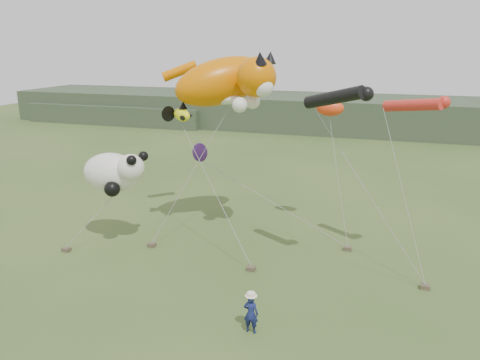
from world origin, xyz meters
name	(u,v)px	position (x,y,z in m)	size (l,w,h in m)	color
ground	(233,326)	(0.00, 0.00, 0.00)	(120.00, 120.00, 0.00)	#385123
headland	(322,113)	(-3.11, 44.69, 1.92)	(90.00, 13.00, 4.00)	#2D3D28
festival_attendant	(251,314)	(0.74, -0.13, 0.77)	(0.56, 0.37, 1.53)	navy
sandbag_anchors	(242,258)	(-1.36, 5.48, 0.10)	(17.83, 4.86, 0.21)	brown
cat_kite	(229,81)	(-3.03, 8.54, 8.45)	(6.96, 5.38, 3.40)	#D96B00
fish_kite	(176,114)	(-5.70, 7.64, 6.79)	(2.28, 1.50, 1.09)	#F9FB14
tube_kites	(376,100)	(4.37, 5.91, 8.01)	(6.05, 4.16, 1.47)	black
panda_kite	(114,172)	(-8.28, 5.51, 3.94)	(3.61, 2.33, 2.24)	white
misc_kites	(277,126)	(-0.86, 10.26, 5.96)	(8.56, 1.06, 3.83)	#F13E14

